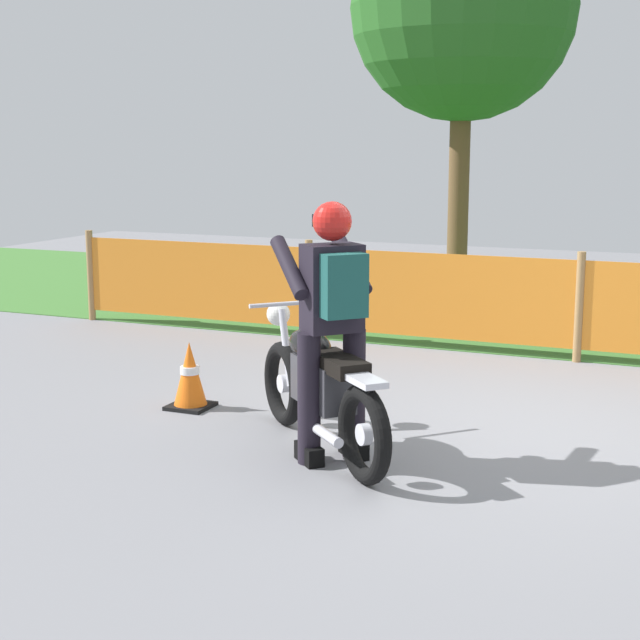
{
  "coord_description": "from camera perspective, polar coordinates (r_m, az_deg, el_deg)",
  "views": [
    {
      "loc": [
        1.25,
        -6.71,
        2.06
      ],
      "look_at": [
        -1.19,
        -1.01,
        0.9
      ],
      "focal_mm": 53.83,
      "sensor_mm": 36.0,
      "label": 1
    }
  ],
  "objects": [
    {
      "name": "tree_leftmost",
      "position": [
        13.35,
        8.53,
        17.9
      ],
      "size": [
        2.99,
        2.99,
        5.3
      ],
      "color": "brown",
      "rests_on": "ground"
    },
    {
      "name": "barrier_fence",
      "position": [
        9.33,
        15.16,
        0.83
      ],
      "size": [
        11.2,
        0.08,
        1.05
      ],
      "color": "#997547",
      "rests_on": "ground"
    },
    {
      "name": "traffic_cone",
      "position": [
        7.56,
        -7.74,
        -3.3
      ],
      "size": [
        0.32,
        0.32,
        0.53
      ],
      "color": "black",
      "rests_on": "ground"
    },
    {
      "name": "ground",
      "position": [
        7.13,
        12.16,
        -6.53
      ],
      "size": [
        24.0,
        24.0,
        0.02
      ],
      "primitive_type": "cube",
      "color": "gray"
    },
    {
      "name": "grass_verge",
      "position": [
        12.18,
        16.94,
        0.4
      ],
      "size": [
        24.0,
        5.65,
        0.01
      ],
      "primitive_type": "cube",
      "color": "#427A33",
      "rests_on": "ground"
    },
    {
      "name": "rider_lead",
      "position": [
        6.12,
        0.75,
        0.16
      ],
      "size": [
        0.77,
        0.76,
        1.69
      ],
      "rotation": [
        0.0,
        0.0,
        2.38
      ],
      "color": "black",
      "rests_on": "ground"
    },
    {
      "name": "motorcycle_lead",
      "position": [
        6.42,
        -0.06,
        -3.9
      ],
      "size": [
        1.5,
        1.44,
        0.94
      ],
      "rotation": [
        0.0,
        0.0,
        2.38
      ],
      "color": "black",
      "rests_on": "ground"
    }
  ]
}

